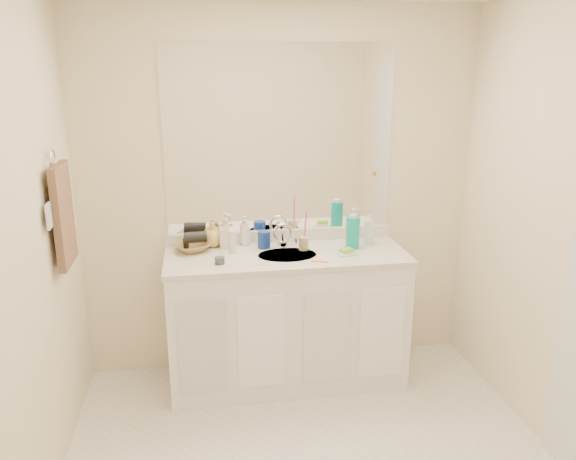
# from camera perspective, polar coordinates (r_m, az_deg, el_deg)

# --- Properties ---
(wall_back) EXTENTS (2.60, 0.02, 2.40)m
(wall_back) POSITION_cam_1_polar(r_m,az_deg,el_deg) (3.71, -0.81, 3.63)
(wall_back) COLOR #F8E7C2
(wall_back) RESTS_ON floor
(wall_front) EXTENTS (2.60, 0.02, 2.40)m
(wall_front) POSITION_cam_1_polar(r_m,az_deg,el_deg) (1.38, 16.50, -20.83)
(wall_front) COLOR #F8E7C2
(wall_front) RESTS_ON floor
(wall_left) EXTENTS (0.02, 2.60, 2.40)m
(wall_left) POSITION_cam_1_polar(r_m,az_deg,el_deg) (2.54, -26.39, -4.24)
(wall_left) COLOR #F8E7C2
(wall_left) RESTS_ON floor
(vanity_cabinet) EXTENTS (1.50, 0.55, 0.85)m
(vanity_cabinet) POSITION_cam_1_polar(r_m,az_deg,el_deg) (3.71, -0.13, -9.09)
(vanity_cabinet) COLOR white
(vanity_cabinet) RESTS_ON floor
(countertop) EXTENTS (1.52, 0.57, 0.03)m
(countertop) POSITION_cam_1_polar(r_m,az_deg,el_deg) (3.54, -0.13, -2.65)
(countertop) COLOR silver
(countertop) RESTS_ON vanity_cabinet
(backsplash) EXTENTS (1.52, 0.03, 0.08)m
(backsplash) POSITION_cam_1_polar(r_m,az_deg,el_deg) (3.77, -0.76, -0.58)
(backsplash) COLOR silver
(backsplash) RESTS_ON countertop
(sink_basin) EXTENTS (0.37, 0.37, 0.02)m
(sink_basin) POSITION_cam_1_polar(r_m,az_deg,el_deg) (3.52, -0.08, -2.71)
(sink_basin) COLOR beige
(sink_basin) RESTS_ON countertop
(faucet) EXTENTS (0.02, 0.02, 0.11)m
(faucet) POSITION_cam_1_polar(r_m,az_deg,el_deg) (3.67, -0.53, -0.81)
(faucet) COLOR silver
(faucet) RESTS_ON countertop
(mirror) EXTENTS (1.48, 0.01, 1.20)m
(mirror) POSITION_cam_1_polar(r_m,az_deg,el_deg) (3.64, -0.82, 9.14)
(mirror) COLOR white
(mirror) RESTS_ON wall_back
(blue_mug) EXTENTS (0.10, 0.10, 0.11)m
(blue_mug) POSITION_cam_1_polar(r_m,az_deg,el_deg) (3.63, -2.46, -0.99)
(blue_mug) COLOR navy
(blue_mug) RESTS_ON countertop
(tan_cup) EXTENTS (0.07, 0.07, 0.09)m
(tan_cup) POSITION_cam_1_polar(r_m,az_deg,el_deg) (3.59, 1.59, -1.38)
(tan_cup) COLOR tan
(tan_cup) RESTS_ON countertop
(toothbrush) EXTENTS (0.02, 0.04, 0.22)m
(toothbrush) POSITION_cam_1_polar(r_m,az_deg,el_deg) (3.57, 1.76, 0.27)
(toothbrush) COLOR #FC429D
(toothbrush) RESTS_ON tan_cup
(mouthwash_bottle) EXTENTS (0.11, 0.11, 0.21)m
(mouthwash_bottle) POSITION_cam_1_polar(r_m,az_deg,el_deg) (3.64, 6.59, -0.25)
(mouthwash_bottle) COLOR #0DA796
(mouthwash_bottle) RESTS_ON countertop
(clear_pump_bottle) EXTENTS (0.07, 0.07, 0.16)m
(clear_pump_bottle) POSITION_cam_1_polar(r_m,az_deg,el_deg) (3.74, 8.21, -0.23)
(clear_pump_bottle) COLOR silver
(clear_pump_bottle) RESTS_ON countertop
(soap_dish) EXTENTS (0.13, 0.11, 0.01)m
(soap_dish) POSITION_cam_1_polar(r_m,az_deg,el_deg) (3.54, 5.94, -2.38)
(soap_dish) COLOR silver
(soap_dish) RESTS_ON countertop
(green_soap) EXTENTS (0.09, 0.08, 0.03)m
(green_soap) POSITION_cam_1_polar(r_m,az_deg,el_deg) (3.53, 5.95, -2.10)
(green_soap) COLOR #84C22F
(green_soap) RESTS_ON soap_dish
(orange_comb) EXTENTS (0.11, 0.06, 0.00)m
(orange_comb) POSITION_cam_1_polar(r_m,az_deg,el_deg) (3.40, 3.27, -3.21)
(orange_comb) COLOR orange
(orange_comb) RESTS_ON countertop
(dark_jar) EXTENTS (0.06, 0.06, 0.04)m
(dark_jar) POSITION_cam_1_polar(r_m,az_deg,el_deg) (3.38, -6.95, -3.09)
(dark_jar) COLOR #3A3A42
(dark_jar) RESTS_ON countertop
(extra_white_bottle) EXTENTS (0.05, 0.05, 0.15)m
(extra_white_bottle) POSITION_cam_1_polar(r_m,az_deg,el_deg) (3.54, -5.69, -1.20)
(extra_white_bottle) COLOR silver
(extra_white_bottle) RESTS_ON countertop
(soap_bottle_white) EXTENTS (0.07, 0.07, 0.17)m
(soap_bottle_white) POSITION_cam_1_polar(r_m,az_deg,el_deg) (3.69, -4.35, -0.24)
(soap_bottle_white) COLOR white
(soap_bottle_white) RESTS_ON countertop
(soap_bottle_cream) EXTENTS (0.09, 0.10, 0.19)m
(soap_bottle_cream) POSITION_cam_1_polar(r_m,az_deg,el_deg) (3.66, -6.27, -0.28)
(soap_bottle_cream) COLOR #F1E3C5
(soap_bottle_cream) RESTS_ON countertop
(soap_bottle_yellow) EXTENTS (0.14, 0.14, 0.16)m
(soap_bottle_yellow) POSITION_cam_1_polar(r_m,az_deg,el_deg) (3.68, -7.66, -0.47)
(soap_bottle_yellow) COLOR #DBB355
(soap_bottle_yellow) RESTS_ON countertop
(wicker_basket) EXTENTS (0.28, 0.28, 0.05)m
(wicker_basket) POSITION_cam_1_polar(r_m,az_deg,el_deg) (3.63, -9.67, -1.71)
(wicker_basket) COLOR olive
(wicker_basket) RESTS_ON countertop
(hair_dryer) EXTENTS (0.15, 0.09, 0.07)m
(hair_dryer) POSITION_cam_1_polar(r_m,az_deg,el_deg) (3.61, -9.40, -0.74)
(hair_dryer) COLOR black
(hair_dryer) RESTS_ON wicker_basket
(towel_ring) EXTENTS (0.01, 0.11, 0.11)m
(towel_ring) POSITION_cam_1_polar(r_m,az_deg,el_deg) (3.17, -22.78, 6.61)
(towel_ring) COLOR silver
(towel_ring) RESTS_ON wall_left
(hand_towel) EXTENTS (0.04, 0.32, 0.55)m
(hand_towel) POSITION_cam_1_polar(r_m,az_deg,el_deg) (3.23, -21.85, 1.40)
(hand_towel) COLOR #4D3729
(hand_towel) RESTS_ON towel_ring
(switch_plate) EXTENTS (0.01, 0.08, 0.13)m
(switch_plate) POSITION_cam_1_polar(r_m,az_deg,el_deg) (3.03, -23.12, 1.32)
(switch_plate) COLOR silver
(switch_plate) RESTS_ON wall_left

